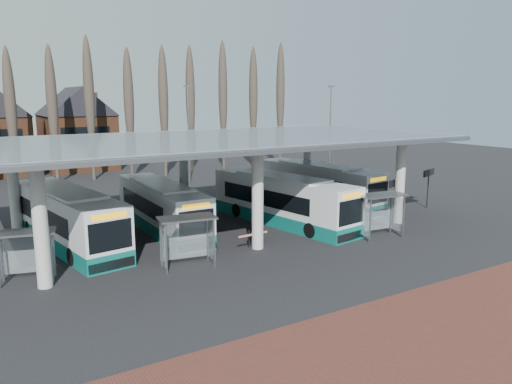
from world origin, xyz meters
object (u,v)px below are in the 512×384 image
bus_0 (67,219)px  bus_3 (317,185)px  bus_1 (161,208)px  bus_2 (281,201)px  shelter_2 (380,206)px  shelter_0 (26,245)px  shelter_1 (186,230)px

bus_0 → bus_3: (20.57, 1.37, -0.02)m
bus_0 → bus_1: (6.26, 0.38, -0.11)m
bus_2 → shelter_2: 7.19m
bus_0 → shelter_0: (-2.95, -5.47, 0.23)m
bus_2 → shelter_1: 10.96m
shelter_1 → bus_0: bearing=130.3°
bus_2 → shelter_0: bus_2 is taller
shelter_0 → bus_2: bearing=24.5°
shelter_0 → shelter_1: 7.90m
bus_0 → bus_3: bus_0 is taller
bus_0 → shelter_1: 8.90m
bus_2 → shelter_2: bus_2 is taller
shelter_2 → bus_0: bearing=160.4°
bus_2 → shelter_2: bearing=-70.7°
bus_0 → bus_2: 14.51m
bus_0 → bus_2: size_ratio=1.00×
shelter_1 → shelter_2: (13.04, -1.15, 0.07)m
bus_3 → bus_1: bearing=177.1°
bus_2 → shelter_0: size_ratio=4.21×
bus_2 → shelter_1: bus_2 is taller
bus_0 → shelter_2: (17.71, -8.71, 0.43)m
bus_0 → bus_2: bearing=-18.2°
bus_3 → shelter_1: bearing=-157.5°
bus_2 → shelter_2: size_ratio=3.96×
shelter_0 → shelter_2: size_ratio=0.94×
bus_1 → shelter_1: bearing=-100.4°
shelter_1 → shelter_0: bearing=173.3°
bus_3 → shelter_1: 18.25m
bus_1 → bus_2: bearing=-18.0°
bus_2 → bus_1: bearing=152.2°
shelter_2 → shelter_0: bearing=177.7°
bus_2 → bus_3: size_ratio=1.01×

